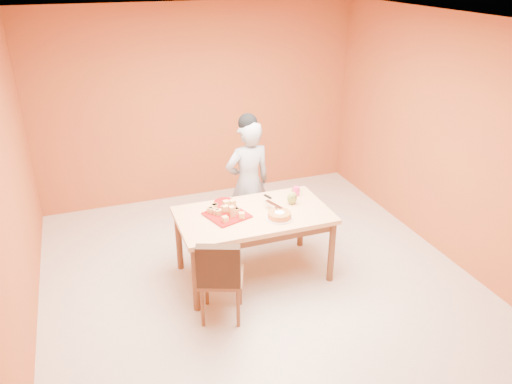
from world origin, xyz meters
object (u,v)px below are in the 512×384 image
object	(u,v)px
person	(248,183)
magenta_glass	(296,191)
dining_chair	(222,276)
egg_ornament	(292,198)
sponge_cake	(279,215)
pastry_platter	(227,215)
dining_table	(254,221)
checker_tin	(296,190)
red_dinner_plate	(224,202)

from	to	relation	value
person	magenta_glass	bearing A→B (deg)	126.31
dining_chair	egg_ornament	size ratio (longest dim) A/B	6.37
egg_ornament	magenta_glass	size ratio (longest dim) A/B	1.41
sponge_cake	pastry_platter	bearing A→B (deg)	154.51
pastry_platter	egg_ornament	bearing A→B (deg)	2.09
dining_table	person	distance (m)	0.74
person	pastry_platter	world-z (taller)	person
dining_table	dining_chair	xyz separation A→B (m)	(-0.53, -0.58, -0.20)
person	magenta_glass	size ratio (longest dim) A/B	15.38
checker_tin	dining_chair	bearing A→B (deg)	-141.55
person	red_dinner_plate	size ratio (longest dim) A/B	6.95
dining_table	pastry_platter	xyz separation A→B (m)	(-0.28, 0.04, 0.11)
red_dinner_plate	egg_ornament	xyz separation A→B (m)	(0.69, -0.28, 0.06)
dining_table	checker_tin	size ratio (longest dim) A/B	16.82
magenta_glass	dining_table	bearing A→B (deg)	-157.33
dining_chair	person	xyz separation A→B (m)	(0.71, 1.29, 0.30)
dining_chair	pastry_platter	size ratio (longest dim) A/B	2.35
dining_table	person	xyz separation A→B (m)	(0.19, 0.71, 0.11)
dining_chair	person	world-z (taller)	person
dining_table	red_dinner_plate	distance (m)	0.42
red_dinner_plate	sponge_cake	size ratio (longest dim) A/B	0.92
red_dinner_plate	checker_tin	size ratio (longest dim) A/B	2.34
dining_table	pastry_platter	distance (m)	0.30
pastry_platter	sponge_cake	size ratio (longest dim) A/B	1.59
sponge_cake	checker_tin	distance (m)	0.69
dining_chair	red_dinner_plate	xyz separation A→B (m)	(0.31, 0.93, 0.30)
red_dinner_plate	sponge_cake	xyz separation A→B (m)	(0.43, -0.55, 0.03)
red_dinner_plate	magenta_glass	distance (m)	0.82
sponge_cake	magenta_glass	distance (m)	0.59
sponge_cake	checker_tin	world-z (taller)	sponge_cake
red_dinner_plate	egg_ornament	distance (m)	0.75
checker_tin	magenta_glass	bearing A→B (deg)	-111.64
sponge_cake	egg_ornament	size ratio (longest dim) A/B	1.71
red_dinner_plate	sponge_cake	bearing A→B (deg)	-51.86
person	magenta_glass	distance (m)	0.62
person	dining_table	bearing A→B (deg)	69.81
person	pastry_platter	distance (m)	0.82
person	sponge_cake	distance (m)	0.91
red_dinner_plate	magenta_glass	size ratio (longest dim) A/B	2.21
red_dinner_plate	magenta_glass	xyz separation A→B (m)	(0.82, -0.10, 0.04)
person	checker_tin	bearing A→B (deg)	135.88
dining_table	person	world-z (taller)	person
checker_tin	pastry_platter	bearing A→B (deg)	-161.24
dining_table	sponge_cake	distance (m)	0.32
magenta_glass	checker_tin	size ratio (longest dim) A/B	1.06
dining_chair	checker_tin	distance (m)	1.52
egg_ornament	person	bearing A→B (deg)	106.61
dining_table	sponge_cake	size ratio (longest dim) A/B	6.59
sponge_cake	egg_ornament	distance (m)	0.37
sponge_cake	egg_ornament	world-z (taller)	egg_ornament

